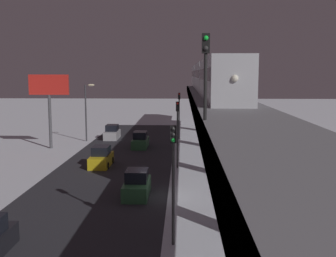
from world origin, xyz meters
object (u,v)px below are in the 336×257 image
Objects in this scene: sedan_yellow at (101,158)px; traffic_light_near at (173,167)px; traffic_light_mid at (178,125)px; subway_train at (208,76)px; sedan_green at (137,185)px; traffic_light_far at (179,109)px; sedan_green_2 at (140,141)px; commercial_billboard at (49,92)px; sedan_silver at (112,133)px; rail_signal at (206,61)px.

traffic_light_near is (-7.50, 18.87, 3.41)m from sedan_yellow.
sedan_yellow is 0.69× the size of traffic_light_mid.
subway_train is 25.65m from sedan_green.
traffic_light_near and traffic_light_mid have the same top height.
traffic_light_far reaches higher than sedan_yellow.
subway_train is 6.92m from traffic_light_far.
traffic_light_mid is (3.68, 14.30, -4.45)m from subway_train.
sedan_green_2 is (8.38, 3.04, -7.85)m from subway_train.
traffic_light_near is at bearing 111.68° from sedan_yellow.
sedan_green is 0.66× the size of traffic_light_far.
traffic_light_mid is 18.11m from traffic_light_far.
subway_train is 32.92m from traffic_light_near.
traffic_light_near is at bearing 90.00° from traffic_light_mid.
sedan_yellow is (11.18, 13.54, -7.87)m from subway_train.
sedan_yellow is at bearing 66.62° from traffic_light_far.
commercial_billboard reaches higher than traffic_light_near.
traffic_light_near is (-9.30, 36.04, 3.40)m from sedan_silver.
commercial_billboard is at bearing 122.88° from sedan_green.
commercial_billboard is (12.59, -19.47, 6.03)m from sedan_green.
rail_signal reaches higher than traffic_light_mid.
commercial_billboard is (6.19, 7.68, 6.03)m from sedan_silver.
subway_train reaches higher than traffic_light_far.
sedan_silver is 0.46× the size of commercial_billboard.
commercial_billboard is (19.17, 4.05, -1.82)m from subway_train.
traffic_light_near is (-4.70, 29.37, 3.40)m from sedan_green_2.
traffic_light_far is 17.56m from commercial_billboard.
traffic_light_far is at bearing -113.38° from sedan_yellow.
sedan_silver is at bearing -84.01° from sedan_yellow.
traffic_light_mid reaches higher than sedan_silver.
sedan_silver is 0.64× the size of traffic_light_mid.
traffic_light_far is at bearing -178.90° from sedan_silver.
sedan_silver is at bearing 1.10° from traffic_light_far.
commercial_billboard is at bearing -60.49° from rail_signal.
sedan_green_2 is at bearing 95.02° from sedan_green.
sedan_green_2 is at bearing 55.53° from traffic_light_far.
commercial_billboard reaches higher than sedan_yellow.
rail_signal is 0.94× the size of sedan_green.
traffic_light_far reaches higher than sedan_green.
traffic_light_far is (-7.50, -17.35, 3.41)m from sedan_yellow.
sedan_silver is 0.64× the size of traffic_light_near.
sedan_green is 0.66× the size of traffic_light_near.
rail_signal is 0.62× the size of traffic_light_mid.
sedan_green is at bearing 83.94° from traffic_light_far.
sedan_green is 9.95m from traffic_light_near.
sedan_green_2 is 0.72× the size of traffic_light_mid.
sedan_yellow is at bearing -66.31° from rail_signal.
sedan_yellow is at bearing 50.46° from subway_train.
traffic_light_mid is at bearing 72.54° from sedan_green.
sedan_green_2 is at bearing 124.60° from sedan_silver.
subway_train is 15.60m from sedan_silver.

